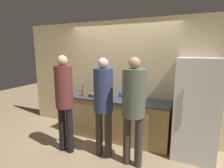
{
  "coord_description": "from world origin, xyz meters",
  "views": [
    {
      "loc": [
        1.4,
        -3.05,
        1.93
      ],
      "look_at": [
        0.0,
        0.15,
        1.27
      ],
      "focal_mm": 28.0,
      "sensor_mm": 36.0,
      "label": 1
    }
  ],
  "objects": [
    {
      "name": "bottle_amber",
      "position": [
        -0.75,
        0.22,
        1.01
      ],
      "size": [
        0.08,
        0.08,
        0.25
      ],
      "color": "brown",
      "rests_on": "counter"
    },
    {
      "name": "fruit_bowl",
      "position": [
        -0.46,
        0.35,
        0.96
      ],
      "size": [
        0.36,
        0.36,
        0.11
      ],
      "color": "brown",
      "rests_on": "counter"
    },
    {
      "name": "refrigerator",
      "position": [
        1.57,
        0.31,
        0.91
      ],
      "size": [
        0.72,
        0.73,
        1.82
      ],
      "color": "white",
      "rests_on": "ground_plane"
    },
    {
      "name": "utensil_crock",
      "position": [
        0.22,
        0.47,
        0.99
      ],
      "size": [
        0.1,
        0.1,
        0.24
      ],
      "color": "#3D424C",
      "rests_on": "counter"
    },
    {
      "name": "wall_back",
      "position": [
        0.0,
        0.68,
        1.3
      ],
      "size": [
        5.2,
        0.06,
        2.6
      ],
      "color": "#D6BC8C",
      "rests_on": "ground_plane"
    },
    {
      "name": "person_left",
      "position": [
        -0.67,
        -0.53,
        1.09
      ],
      "size": [
        0.32,
        0.32,
        1.86
      ],
      "color": "black",
      "rests_on": "ground_plane"
    },
    {
      "name": "person_center",
      "position": [
        0.07,
        -0.39,
        1.08
      ],
      "size": [
        0.34,
        0.34,
        1.82
      ],
      "color": "#38332D",
      "rests_on": "ground_plane"
    },
    {
      "name": "ground_plane",
      "position": [
        0.0,
        0.0,
        0.0
      ],
      "size": [
        14.0,
        14.0,
        0.0
      ],
      "primitive_type": "plane",
      "color": "#9E8460"
    },
    {
      "name": "person_right",
      "position": [
        0.63,
        -0.43,
        1.12
      ],
      "size": [
        0.37,
        0.37,
        1.84
      ],
      "color": "#38332D",
      "rests_on": "ground_plane"
    },
    {
      "name": "bottle_green",
      "position": [
        0.51,
        0.56,
        0.99
      ],
      "size": [
        0.07,
        0.07,
        0.18
      ],
      "color": "#236033",
      "rests_on": "counter"
    },
    {
      "name": "cup_blue",
      "position": [
        0.05,
        0.51,
        0.97
      ],
      "size": [
        0.07,
        0.07,
        0.1
      ],
      "color": "#335184",
      "rests_on": "counter"
    },
    {
      "name": "counter",
      "position": [
        0.0,
        0.37,
        0.46
      ],
      "size": [
        2.34,
        0.66,
        0.92
      ],
      "color": "tan",
      "rests_on": "ground_plane"
    }
  ]
}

